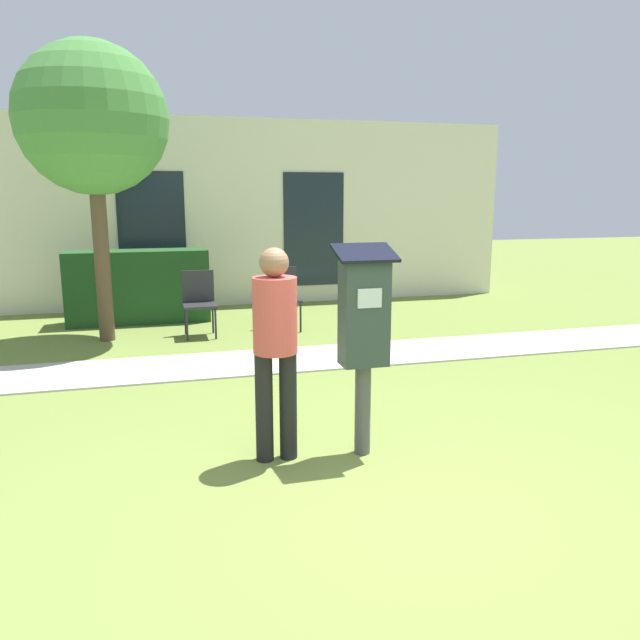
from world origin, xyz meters
name	(u,v)px	position (x,y,z in m)	size (l,w,h in m)	color
ground_plane	(403,511)	(0.00, 0.00, 0.00)	(40.00, 40.00, 0.00)	olive
sidewalk	(283,360)	(0.00, 3.68, 0.01)	(12.00, 1.10, 0.02)	#B7B2A8
building_facade	(234,213)	(0.00, 7.69, 1.60)	(10.00, 0.26, 3.20)	beige
parking_meter	(364,323)	(0.04, 0.92, 1.02)	(0.44, 0.31, 1.59)	#4C4C4C
person_standing	(275,338)	(-0.61, 0.98, 0.93)	(0.32, 0.32, 1.58)	black
outdoor_chair_left	(199,298)	(-0.83, 5.29, 0.53)	(0.44, 0.44, 0.90)	#262628
outdoor_chair_middle	(283,293)	(0.37, 5.40, 0.53)	(0.44, 0.44, 0.90)	#262628
hedge_row	(138,286)	(-1.65, 6.47, 0.55)	(2.10, 0.60, 1.10)	#1E471E
tree	(92,121)	(-2.06, 5.34, 2.84)	(1.90, 1.90, 3.82)	brown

